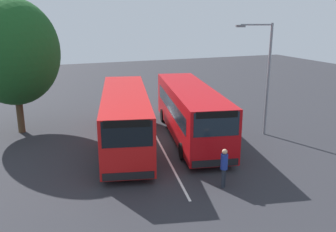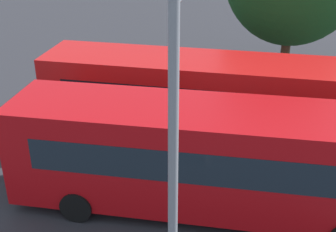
# 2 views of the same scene
# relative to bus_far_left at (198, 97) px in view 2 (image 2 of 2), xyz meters

# --- Properties ---
(ground_plane) EXTENTS (75.71, 75.71, 0.00)m
(ground_plane) POSITION_rel_bus_far_left_xyz_m (-0.35, 2.07, -1.73)
(ground_plane) COLOR #2B2B30
(bus_far_left) EXTENTS (11.52, 5.10, 3.15)m
(bus_far_left) POSITION_rel_bus_far_left_xyz_m (0.00, 0.00, 0.00)
(bus_far_left) COLOR red
(bus_far_left) RESTS_ON ground
(bus_center_left) EXTENTS (11.53, 4.80, 3.15)m
(bus_center_left) POSITION_rel_bus_far_left_xyz_m (0.07, 4.15, 0.00)
(bus_center_left) COLOR #B70C11
(bus_center_left) RESTS_ON ground
(street_lamp) EXTENTS (0.72, 2.28, 7.00)m
(street_lamp) POSITION_rel_bus_far_left_xyz_m (1.27, 8.62, 2.32)
(street_lamp) COLOR gray
(street_lamp) RESTS_ON ground
(lane_stripe_outer_left) EXTENTS (15.95, 2.81, 0.01)m
(lane_stripe_outer_left) POSITION_rel_bus_far_left_xyz_m (-0.35, 2.07, -1.73)
(lane_stripe_outer_left) COLOR silver
(lane_stripe_outer_left) RESTS_ON ground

